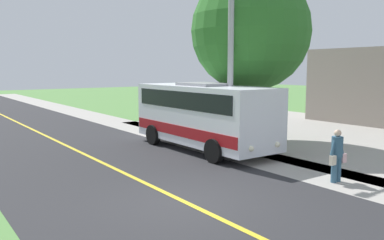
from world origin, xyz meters
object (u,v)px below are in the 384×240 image
at_px(shuttle_bus_front, 203,113).
at_px(pedestrian_with_bags, 337,154).
at_px(tree_curbside, 251,32).
at_px(street_light_pole, 229,34).

xyz_separation_m(shuttle_bus_front, pedestrian_with_bags, (-0.30, 6.27, -0.70)).
height_order(shuttle_bus_front, pedestrian_with_bags, shuttle_bus_front).
relative_size(pedestrian_with_bags, tree_curbside, 0.21).
distance_m(pedestrian_with_bags, tree_curbside, 8.23).
bearing_deg(shuttle_bus_front, pedestrian_with_bags, 92.75).
relative_size(shuttle_bus_front, tree_curbside, 0.92).
distance_m(shuttle_bus_front, pedestrian_with_bags, 6.31).
bearing_deg(street_light_pole, tree_curbside, -151.04).
relative_size(pedestrian_with_bags, street_light_pole, 0.18).
xyz_separation_m(pedestrian_with_bags, tree_curbside, (-2.61, -6.55, 4.24)).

